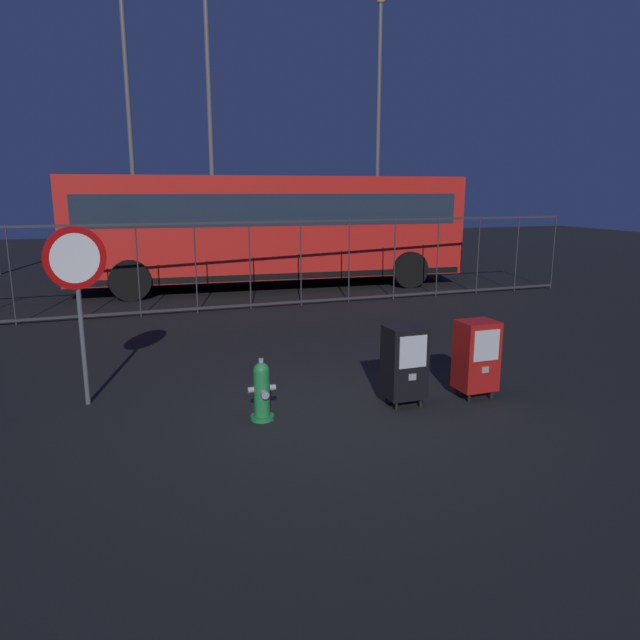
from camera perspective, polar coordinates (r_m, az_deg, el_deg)
ground_plane at (r=7.18m, az=1.02°, el=-9.18°), size 60.00×60.00×0.00m
fire_hydrant at (r=6.96m, az=-5.65°, el=-6.86°), size 0.33×0.32×0.75m
newspaper_box_primary at (r=7.38m, az=8.19°, el=-4.02°), size 0.48×0.42×1.02m
newspaper_box_secondary at (r=7.85m, az=14.88°, el=-3.31°), size 0.48×0.42×1.02m
stop_sign at (r=7.70m, az=-22.44°, el=3.71°), size 0.71×0.31×2.23m
fence_barrier at (r=13.19m, az=-9.34°, el=5.21°), size 18.03×0.04×2.00m
bus_near at (r=16.45m, az=-4.96°, el=9.15°), size 10.66×3.42×3.00m
bus_far at (r=21.58m, az=-4.98°, el=9.93°), size 10.70×3.64×3.00m
street_light_near_left at (r=17.80m, az=-10.63°, el=19.01°), size 0.32×0.32×8.31m
street_light_near_right at (r=20.36m, az=5.66°, el=18.79°), size 0.32×0.32×8.65m
street_light_far_right at (r=18.54m, az=-17.98°, el=18.08°), size 0.32×0.32×8.13m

